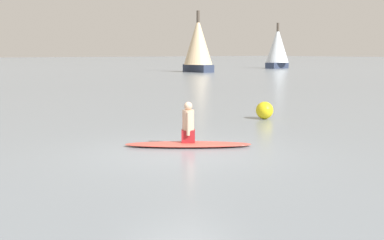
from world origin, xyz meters
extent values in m
plane|color=gray|center=(0.00, 0.00, 0.00)|extent=(400.00, 400.00, 0.00)
ellipsoid|color=#D84C3F|center=(-0.61, 0.63, 0.05)|extent=(2.32, 2.82, 0.11)
cube|color=#A51E23|center=(-0.61, 0.63, 0.25)|extent=(0.39, 0.41, 0.30)
cylinder|color=#D6AD8E|center=(-0.61, 0.63, 0.63)|extent=(0.39, 0.39, 0.49)
sphere|color=#D6AD8E|center=(-0.61, 0.63, 0.97)|extent=(0.20, 0.20, 0.20)
cylinder|color=#D6AD8E|center=(-0.75, 0.73, 0.57)|extent=(0.11, 0.11, 0.54)
cylinder|color=#D6AD8E|center=(-0.48, 0.53, 0.57)|extent=(0.11, 0.11, 0.54)
cube|color=#2D3851|center=(-36.62, 28.28, 0.41)|extent=(4.65, 1.81, 0.82)
cylinder|color=#4C4238|center=(-36.62, 28.28, 3.77)|extent=(0.36, 0.36, 5.90)
cone|color=beige|center=(-36.62, 28.28, 3.41)|extent=(3.48, 3.48, 5.19)
cube|color=#2D3851|center=(-40.37, 44.64, 0.39)|extent=(2.52, 4.56, 0.79)
cylinder|color=#4C4238|center=(-40.37, 44.64, 3.44)|extent=(0.35, 0.35, 5.31)
cone|color=white|center=(-40.37, 44.64, 3.12)|extent=(3.81, 3.81, 4.67)
sphere|color=yellow|center=(-3.17, 5.66, 0.29)|extent=(0.58, 0.58, 0.58)
camera|label=1|loc=(9.08, -6.44, 2.23)|focal=48.04mm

